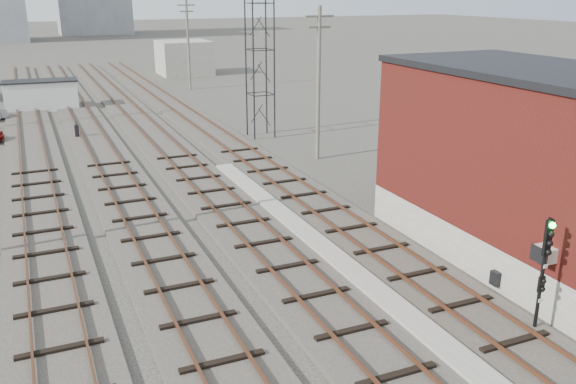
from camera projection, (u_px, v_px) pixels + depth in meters
ground at (124, 90)px, 62.71m from camera, size 320.00×320.00×0.00m
track_right at (204, 127)px, 45.35m from camera, size 3.20×90.00×0.39m
track_mid_right at (150, 132)px, 43.83m from camera, size 3.20×90.00×0.39m
track_mid_left at (93, 137)px, 42.32m from camera, size 3.20×90.00×0.39m
track_left at (31, 143)px, 40.80m from camera, size 3.20×90.00×0.39m
platform_curb at (338, 262)px, 22.82m from camera, size 0.90×28.00×0.26m
brick_building at (532, 165)px, 22.63m from camera, size 6.54×12.20×7.22m
lattice_tower at (259, 27)px, 40.67m from camera, size 1.60×1.60×15.00m
utility_pole_right_a at (319, 80)px, 35.81m from camera, size 1.80×0.24×9.00m
utility_pole_right_b at (188, 42)px, 61.92m from camera, size 1.80×0.24×9.00m
shed_right at (184, 58)px, 74.19m from camera, size 6.00×6.00×4.00m
signal_mast at (544, 269)px, 17.69m from camera, size 0.40×0.40×3.69m
switch_stand at (77, 131)px, 42.03m from camera, size 0.28×0.28×1.19m
site_trailer at (41, 95)px, 52.12m from camera, size 6.18×2.92×2.55m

